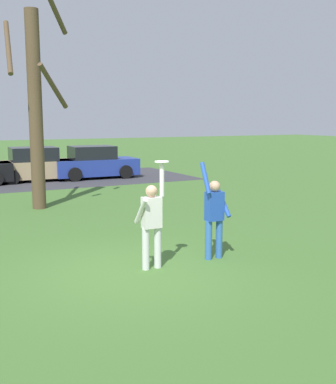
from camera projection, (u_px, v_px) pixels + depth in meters
The scene contains 8 objects.
ground_plane at pixel (133, 271), 9.05m from camera, with size 120.00×120.00×0.00m, color #426B2D.
person_catcher at pixel (152, 219), 9.04m from camera, with size 0.54×0.49×2.08m.
person_defender at pixel (214, 213), 9.70m from camera, with size 0.54×0.49×2.04m.
frisbee_disc at pixel (162, 162), 8.97m from camera, with size 0.28×0.28×0.02m, color white.
parked_car_tan at pixel (36, 165), 22.24m from camera, with size 4.16×2.15×1.59m.
parked_car_blue at pixel (94, 163), 23.25m from camera, with size 4.16×2.15×1.59m.
parking_strip at pixel (36, 181), 22.16m from camera, with size 15.06×6.40×0.01m, color #38383D.
bare_tree_tall at pixel (36, 105), 14.86m from camera, with size 2.05×2.03×7.03m.
Camera 1 is at (-3.45, -8.02, 2.90)m, focal length 43.87 mm.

